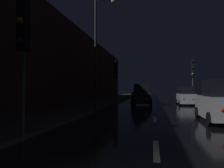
{
  "coord_description": "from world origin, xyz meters",
  "views": [
    {
      "loc": [
        -0.08,
        -3.4,
        1.68
      ],
      "look_at": [
        -2.95,
        12.52,
        2.02
      ],
      "focal_mm": 36.57,
      "sensor_mm": 36.0,
      "label": 1
    }
  ],
  "objects_px": {
    "traffic_light_far_left": "(115,73)",
    "traffic_light_far_right": "(193,72)",
    "car_parked_right_far": "(186,97)",
    "car_parked_right_near": "(221,103)",
    "streetlamp_overhead": "(101,38)",
    "car_approaching_headlights": "(142,95)",
    "traffic_light_near_left": "(23,33)"
  },
  "relations": [
    {
      "from": "streetlamp_overhead",
      "to": "car_parked_right_far",
      "type": "xyz_separation_m",
      "value": [
        7.19,
        8.32,
        -4.6
      ]
    },
    {
      "from": "streetlamp_overhead",
      "to": "car_parked_right_near",
      "type": "distance_m",
      "value": 9.45
    },
    {
      "from": "traffic_light_near_left",
      "to": "car_approaching_headlights",
      "type": "relative_size",
      "value": 1.11
    },
    {
      "from": "car_approaching_headlights",
      "to": "car_parked_right_far",
      "type": "bearing_deg",
      "value": 104.54
    },
    {
      "from": "traffic_light_far_right",
      "to": "car_parked_right_far",
      "type": "xyz_separation_m",
      "value": [
        -0.8,
        -0.65,
        -2.65
      ]
    },
    {
      "from": "car_approaching_headlights",
      "to": "streetlamp_overhead",
      "type": "bearing_deg",
      "value": -20.66
    },
    {
      "from": "traffic_light_near_left",
      "to": "traffic_light_far_right",
      "type": "bearing_deg",
      "value": 160.36
    },
    {
      "from": "traffic_light_far_left",
      "to": "car_parked_right_near",
      "type": "height_order",
      "value": "traffic_light_far_left"
    },
    {
      "from": "traffic_light_near_left",
      "to": "car_approaching_headlights",
      "type": "height_order",
      "value": "traffic_light_near_left"
    },
    {
      "from": "streetlamp_overhead",
      "to": "traffic_light_near_left",
      "type": "bearing_deg",
      "value": -91.84
    },
    {
      "from": "streetlamp_overhead",
      "to": "car_parked_right_far",
      "type": "distance_m",
      "value": 11.92
    },
    {
      "from": "car_approaching_headlights",
      "to": "car_parked_right_near",
      "type": "distance_m",
      "value": 12.18
    },
    {
      "from": "traffic_light_near_left",
      "to": "car_parked_right_near",
      "type": "distance_m",
      "value": 9.7
    },
    {
      "from": "traffic_light_far_right",
      "to": "car_parked_right_near",
      "type": "bearing_deg",
      "value": 6.47
    },
    {
      "from": "traffic_light_far_left",
      "to": "car_approaching_headlights",
      "type": "bearing_deg",
      "value": 88.55
    },
    {
      "from": "traffic_light_far_left",
      "to": "traffic_light_far_right",
      "type": "bearing_deg",
      "value": 110.94
    },
    {
      "from": "traffic_light_far_right",
      "to": "traffic_light_far_left",
      "type": "relative_size",
      "value": 1.02
    },
    {
      "from": "car_approaching_headlights",
      "to": "car_parked_right_near",
      "type": "xyz_separation_m",
      "value": [
        4.5,
        -11.31,
        -0.03
      ]
    },
    {
      "from": "traffic_light_far_left",
      "to": "traffic_light_near_left",
      "type": "distance_m",
      "value": 17.73
    },
    {
      "from": "streetlamp_overhead",
      "to": "car_approaching_headlights",
      "type": "bearing_deg",
      "value": 69.34
    },
    {
      "from": "car_parked_right_far",
      "to": "traffic_light_far_left",
      "type": "bearing_deg",
      "value": 92.85
    },
    {
      "from": "car_approaching_headlights",
      "to": "traffic_light_far_left",
      "type": "bearing_deg",
      "value": -105.29
    },
    {
      "from": "traffic_light_near_left",
      "to": "car_parked_right_near",
      "type": "xyz_separation_m",
      "value": [
        7.51,
        5.62,
        -2.5
      ]
    },
    {
      "from": "traffic_light_far_left",
      "to": "streetlamp_overhead",
      "type": "bearing_deg",
      "value": 15.41
    },
    {
      "from": "streetlamp_overhead",
      "to": "car_approaching_headlights",
      "type": "distance_m",
      "value": 8.85
    },
    {
      "from": "car_parked_right_far",
      "to": "car_parked_right_near",
      "type": "xyz_separation_m",
      "value": [
        0.0,
        -12.48,
        0.11
      ]
    },
    {
      "from": "car_parked_right_far",
      "to": "car_parked_right_near",
      "type": "bearing_deg",
      "value": -180.0
    },
    {
      "from": "streetlamp_overhead",
      "to": "car_parked_right_near",
      "type": "height_order",
      "value": "streetlamp_overhead"
    },
    {
      "from": "car_parked_right_near",
      "to": "car_parked_right_far",
      "type": "bearing_deg",
      "value": 0.0
    },
    {
      "from": "traffic_light_near_left",
      "to": "car_parked_right_far",
      "type": "distance_m",
      "value": 19.77
    },
    {
      "from": "traffic_light_far_right",
      "to": "car_parked_right_far",
      "type": "relative_size",
      "value": 1.29
    },
    {
      "from": "streetlamp_overhead",
      "to": "traffic_light_far_right",
      "type": "bearing_deg",
      "value": 48.31
    }
  ]
}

